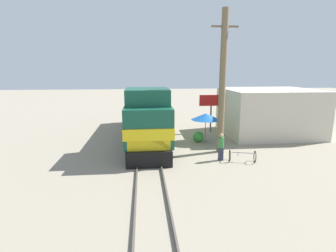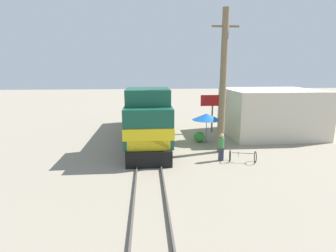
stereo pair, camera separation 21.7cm
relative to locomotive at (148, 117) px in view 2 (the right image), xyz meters
name	(u,v)px [view 2 (the right image)]	position (x,y,z in m)	size (l,w,h in m)	color
ground_plane	(148,146)	(0.00, -2.20, -1.89)	(120.00, 120.00, 0.00)	gray
rail_near	(139,145)	(-0.72, -2.20, -1.82)	(0.08, 28.11, 0.15)	#4C4742
rail_far	(158,145)	(0.72, -2.20, -1.82)	(0.08, 28.11, 0.15)	#4C4742
locomotive	(148,117)	(0.00, 0.00, 0.00)	(3.07, 14.83, 4.51)	black
utility_pole	(223,83)	(5.09, -4.11, 2.97)	(1.80, 0.45, 9.64)	#726047
vendor_umbrella	(207,117)	(4.66, -1.44, 0.18)	(2.31, 2.31, 2.33)	#4C4C4C
billboard_sign	(213,104)	(5.97, 1.94, 0.79)	(2.23, 0.12, 3.47)	#595959
shrub_cluster	(199,137)	(4.10, -1.47, -1.46)	(0.87, 0.87, 0.87)	#388C38
person_bystander	(221,146)	(4.63, -5.91, -0.92)	(0.34, 0.34, 1.78)	#2D3347
bicycle	(243,156)	(5.91, -6.30, -1.51)	(1.73, 1.10, 0.74)	black
building_block_distant	(270,112)	(10.91, 0.69, 0.13)	(7.70, 6.61, 4.04)	beige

